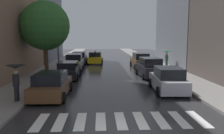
{
  "coord_description": "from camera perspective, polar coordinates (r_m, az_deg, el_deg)",
  "views": [
    {
      "loc": [
        -0.92,
        -8.4,
        3.77
      ],
      "look_at": [
        0.3,
        14.12,
        0.74
      ],
      "focal_mm": 36.57,
      "sensor_mm": 36.0,
      "label": 1
    }
  ],
  "objects": [
    {
      "name": "parked_car_left_fourth",
      "position": [
        32.32,
        -8.16,
        2.25
      ],
      "size": [
        2.2,
        4.46,
        1.64
      ],
      "rotation": [
        0.0,
        0.0,
        1.56
      ],
      "color": "#474C51",
      "rests_on": "ground"
    },
    {
      "name": "parked_car_right_third",
      "position": [
        27.68,
        7.11,
        1.52
      ],
      "size": [
        2.08,
        4.67,
        1.81
      ],
      "rotation": [
        0.0,
        0.0,
        1.59
      ],
      "color": "brown",
      "rests_on": "ground"
    },
    {
      "name": "ground_plane",
      "position": [
        32.64,
        -1.46,
        0.98
      ],
      "size": [
        28.0,
        72.0,
        0.04
      ],
      "primitive_type": "cube",
      "color": "#2B2B2E"
    },
    {
      "name": "parked_car_left_nearest",
      "position": [
        14.85,
        -14.87,
        -4.4
      ],
      "size": [
        2.2,
        4.61,
        1.56
      ],
      "rotation": [
        0.0,
        0.0,
        1.56
      ],
      "color": "brown",
      "rests_on": "ground"
    },
    {
      "name": "street_tree_left",
      "position": [
        22.37,
        -16.39,
        9.86
      ],
      "size": [
        4.57,
        4.57,
        6.9
      ],
      "color": "#513823",
      "rests_on": "sidewalk_left"
    },
    {
      "name": "parked_car_left_third",
      "position": [
        26.54,
        -9.37,
        1.21
      ],
      "size": [
        2.12,
        4.59,
        1.81
      ],
      "rotation": [
        0.0,
        0.0,
        1.58
      ],
      "color": "#B2B7BF",
      "rests_on": "ground"
    },
    {
      "name": "parked_car_right_nearest",
      "position": [
        16.15,
        13.83,
        -3.22
      ],
      "size": [
        2.23,
        4.32,
        1.69
      ],
      "rotation": [
        0.0,
        0.0,
        1.53
      ],
      "color": "#B2B7BF",
      "rests_on": "ground"
    },
    {
      "name": "sidewalk_right",
      "position": [
        33.45,
        9.75,
        1.2
      ],
      "size": [
        3.0,
        72.0,
        0.15
      ],
      "primitive_type": "cube",
      "color": "gray",
      "rests_on": "ground"
    },
    {
      "name": "parked_car_left_second",
      "position": [
        20.95,
        -10.83,
        -0.85
      ],
      "size": [
        2.04,
        4.41,
        1.53
      ],
      "rotation": [
        0.0,
        0.0,
        1.58
      ],
      "color": "black",
      "rests_on": "ground"
    },
    {
      "name": "lamp_post_left",
      "position": [
        26.2,
        -13.42,
        8.65
      ],
      "size": [
        0.6,
        0.28,
        7.27
      ],
      "color": "#595B60",
      "rests_on": "sidewalk_left"
    },
    {
      "name": "pedestrian_foreground",
      "position": [
        13.82,
        -22.94,
        -1.81
      ],
      "size": [
        1.02,
        1.02,
        2.05
      ],
      "rotation": [
        0.0,
        0.0,
        6.22
      ],
      "color": "black",
      "rests_on": "sidewalk_left"
    },
    {
      "name": "taxi_midroad",
      "position": [
        32.34,
        -4.2,
        2.3
      ],
      "size": [
        2.2,
        4.38,
        1.81
      ],
      "rotation": [
        0.0,
        0.0,
        1.53
      ],
      "color": "yellow",
      "rests_on": "ground"
    },
    {
      "name": "pedestrian_far_side",
      "position": [
        27.6,
        13.53,
        2.89
      ],
      "size": [
        1.06,
        1.06,
        1.93
      ],
      "rotation": [
        0.0,
        0.0,
        5.59
      ],
      "color": "#38513D",
      "rests_on": "sidewalk_right"
    },
    {
      "name": "crosswalk_stripes",
      "position": [
        10.58,
        2.16,
        -13.19
      ],
      "size": [
        7.65,
        2.2,
        0.01
      ],
      "color": "silver",
      "rests_on": "ground"
    },
    {
      "name": "parked_car_right_second",
      "position": [
        21.57,
        9.41,
        -0.25
      ],
      "size": [
        2.23,
        4.41,
        1.82
      ],
      "rotation": [
        0.0,
        0.0,
        1.62
      ],
      "color": "black",
      "rests_on": "ground"
    },
    {
      "name": "sidewalk_left",
      "position": [
        33.09,
        -12.78,
        1.05
      ],
      "size": [
        3.0,
        72.0,
        0.15
      ],
      "primitive_type": "cube",
      "color": "gray",
      "rests_on": "ground"
    }
  ]
}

